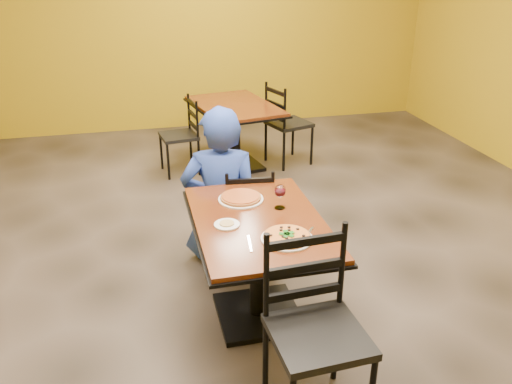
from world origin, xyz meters
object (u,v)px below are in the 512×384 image
object	(u,v)px
diner	(221,186)
pizza_far	(241,197)
chair_main_far	(248,213)
plate_main	(287,239)
plate_far	(241,199)
chair_second_right	(289,124)
wine_glass	(280,196)
chair_second_left	(179,136)
pizza_main	(287,236)
table_second	(235,121)
table_main	(259,246)
side_plate	(227,225)
chair_main_near	(318,337)

from	to	relation	value
diner	pizza_far	bearing A→B (deg)	106.44
chair_main_far	pizza_far	world-z (taller)	chair_main_far
plate_main	plate_far	bearing A→B (deg)	104.17
chair_second_right	wine_glass	world-z (taller)	chair_second_right
plate_main	pizza_far	bearing A→B (deg)	104.17
chair_main_far	chair_second_left	world-z (taller)	chair_second_left
plate_main	pizza_main	xyz separation A→B (m)	(-0.00, 0.00, 0.02)
pizza_main	wine_glass	world-z (taller)	wine_glass
chair_main_far	plate_far	world-z (taller)	chair_main_far
diner	plate_far	distance (m)	0.54
table_second	plate_main	distance (m)	3.08
chair_main_far	diner	size ratio (longest dim) A/B	0.65
plate_far	diner	bearing A→B (deg)	95.45
table_main	chair_second_right	distance (m)	2.96
chair_second_right	diner	bearing A→B (deg)	132.23
chair_second_left	pizza_main	xyz separation A→B (m)	(0.34, -3.05, 0.35)
plate_main	table_main	bearing A→B (deg)	109.67
table_second	pizza_far	world-z (taller)	pizza_far
diner	side_plate	world-z (taller)	diner
chair_main_near	diner	xyz separation A→B (m)	(-0.19, 1.73, 0.12)
table_main	chair_main_near	xyz separation A→B (m)	(0.09, -0.89, -0.04)
plate_main	wine_glass	size ratio (longest dim) A/B	1.72
chair_main_near	diner	size ratio (longest dim) A/B	0.81
table_main	chair_main_far	distance (m)	0.77
chair_main_far	chair_second_left	xyz separation A→B (m)	(-0.33, 2.02, 0.01)
table_main	pizza_main	bearing A→B (deg)	-70.33
table_main	chair_main_far	world-z (taller)	chair_main_far
table_second	chair_second_right	bearing A→B (deg)	0.00
chair_main_far	wine_glass	bearing A→B (deg)	103.55
plate_main	wine_glass	world-z (taller)	wine_glass
chair_main_far	diner	world-z (taller)	diner
chair_main_near	plate_main	bearing A→B (deg)	86.02
plate_far	chair_second_right	bearing A→B (deg)	66.05
chair_second_right	wine_glass	xyz separation A→B (m)	(-0.87, -2.64, 0.36)
table_second	chair_main_near	size ratio (longest dim) A/B	1.30
chair_main_near	plate_main	distance (m)	0.65
chair_second_right	pizza_main	xyz separation A→B (m)	(-0.94, -3.05, 0.29)
wine_glass	plate_main	bearing A→B (deg)	-100.00
table_second	side_plate	world-z (taller)	side_plate
pizza_far	side_plate	distance (m)	0.38
pizza_main	pizza_far	xyz separation A→B (m)	(-0.15, 0.60, 0.00)
table_main	chair_main_near	size ratio (longest dim) A/B	1.19
table_main	chair_second_left	size ratio (longest dim) A/B	1.45
side_plate	pizza_main	bearing A→B (deg)	-39.37
pizza_main	plate_far	distance (m)	0.62
diner	side_plate	bearing A→B (deg)	93.64
table_second	plate_main	size ratio (longest dim) A/B	4.34
chair_second_left	plate_main	distance (m)	3.09
chair_main_near	chair_second_left	distance (m)	3.68
chair_second_left	chair_main_near	bearing A→B (deg)	-3.07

